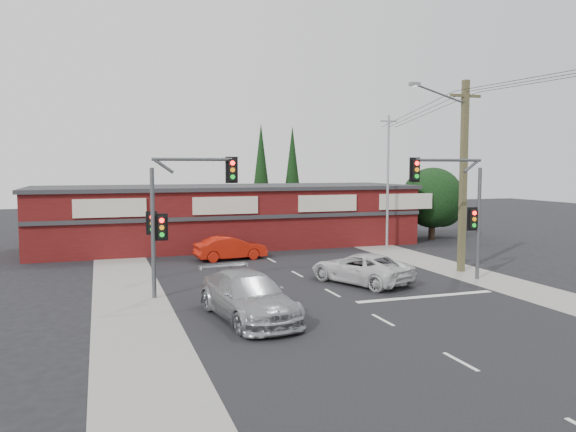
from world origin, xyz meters
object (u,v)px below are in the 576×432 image
object	(u,v)px
red_sedan	(230,248)
shop_building	(228,215)
silver_suv	(248,296)
white_suv	(361,268)
utility_pole	(461,170)

from	to	relation	value
red_sedan	shop_building	distance (m)	6.60
silver_suv	shop_building	distance (m)	19.79
silver_suv	white_suv	bearing A→B (deg)	26.29
silver_suv	red_sedan	size ratio (longest dim) A/B	1.35
red_sedan	utility_pole	xyz separation A→B (m)	(10.60, -7.68, 4.69)
silver_suv	utility_pole	size ratio (longest dim) A/B	0.58
white_suv	shop_building	bearing A→B (deg)	-101.71
silver_suv	red_sedan	xyz separation A→B (m)	(2.32, 13.11, -0.13)
shop_building	utility_pole	xyz separation A→B (m)	(9.36, -14.00, 3.26)
silver_suv	red_sedan	bearing A→B (deg)	72.66
red_sedan	white_suv	bearing A→B (deg)	-159.65
white_suv	utility_pole	distance (m)	7.86
utility_pole	red_sedan	bearing A→B (deg)	144.08
silver_suv	utility_pole	bearing A→B (deg)	15.48
silver_suv	red_sedan	distance (m)	13.31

